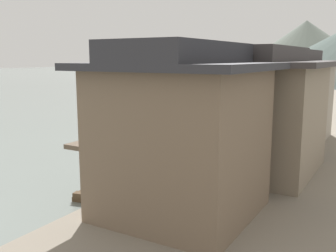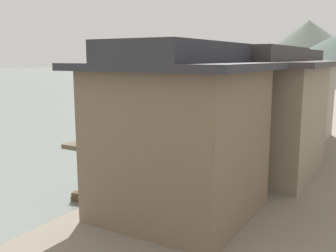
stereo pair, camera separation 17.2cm
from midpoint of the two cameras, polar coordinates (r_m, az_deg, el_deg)
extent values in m
cube|color=#423328|center=(39.13, 13.69, 0.62)|extent=(1.99, 4.14, 0.29)
cube|color=#423328|center=(40.91, 13.88, 1.40)|extent=(1.02, 0.58, 0.26)
cube|color=#423328|center=(37.26, 13.53, 0.59)|extent=(1.02, 0.58, 0.26)
cube|color=#423328|center=(39.13, 12.98, 0.92)|extent=(0.91, 3.42, 0.08)
cube|color=#423328|center=(39.08, 14.43, 0.85)|extent=(0.91, 3.42, 0.08)
ellipsoid|color=olive|center=(39.07, 13.72, 1.21)|extent=(1.25, 1.54, 0.53)
cube|color=#232326|center=(65.57, 16.79, 4.12)|extent=(2.47, 5.15, 0.20)
cube|color=#232326|center=(67.95, 16.64, 4.48)|extent=(0.87, 0.59, 0.18)
cube|color=#232326|center=(63.15, 16.96, 4.07)|extent=(0.87, 0.59, 0.18)
cube|color=#232326|center=(65.53, 16.44, 4.25)|extent=(1.55, 4.42, 0.08)
cube|color=#232326|center=(65.59, 17.14, 4.22)|extent=(1.55, 4.42, 0.08)
ellipsoid|color=olive|center=(65.54, 16.80, 4.39)|extent=(1.10, 1.30, 0.44)
cube|color=brown|center=(19.19, -9.74, -9.04)|extent=(1.90, 3.59, 0.22)
cube|color=brown|center=(20.45, -7.75, -7.17)|extent=(1.09, 0.59, 0.20)
cube|color=brown|center=(17.83, -12.07, -9.91)|extent=(1.09, 0.59, 0.20)
cube|color=brown|center=(19.38, -11.17, -8.43)|extent=(0.75, 2.86, 0.08)
cube|color=brown|center=(18.91, -8.30, -8.81)|extent=(0.75, 2.86, 0.08)
ellipsoid|color=olive|center=(19.06, -9.77, -7.93)|extent=(1.34, 1.64, 0.57)
cube|color=brown|center=(58.72, 17.79, 3.48)|extent=(2.12, 4.01, 0.30)
cube|color=brown|center=(60.45, 17.74, 3.93)|extent=(1.08, 0.62, 0.27)
cube|color=brown|center=(56.93, 17.87, 3.58)|extent=(1.08, 0.62, 0.27)
cube|color=brown|center=(58.68, 17.28, 3.69)|extent=(0.97, 3.24, 0.08)
cube|color=brown|center=(58.72, 18.31, 3.64)|extent=(0.97, 3.24, 0.08)
cube|color=brown|center=(57.54, 12.18, 3.60)|extent=(5.52, 2.69, 0.29)
cube|color=brown|center=(57.60, 14.79, 3.78)|extent=(0.61, 0.90, 0.26)
cube|color=brown|center=(57.54, 9.58, 3.96)|extent=(0.61, 0.90, 0.26)
cube|color=brown|center=(57.94, 12.18, 3.83)|extent=(4.77, 1.74, 0.08)
cube|color=brown|center=(57.11, 12.19, 3.74)|extent=(4.77, 1.74, 0.08)
ellipsoid|color=olive|center=(57.50, 12.19, 3.97)|extent=(1.36, 1.16, 0.45)
cube|color=#232326|center=(46.22, 15.17, 1.94)|extent=(1.21, 5.13, 0.25)
cube|color=#232326|center=(48.51, 15.85, 2.55)|extent=(0.93, 0.39, 0.22)
cube|color=#232326|center=(43.88, 14.44, 1.87)|extent=(0.93, 0.39, 0.22)
cube|color=#232326|center=(46.31, 14.61, 2.18)|extent=(0.26, 4.60, 0.08)
cube|color=#232326|center=(46.10, 15.74, 2.10)|extent=(0.26, 4.60, 0.08)
cube|color=#232326|center=(44.60, -0.49, 1.97)|extent=(5.43, 2.04, 0.19)
cube|color=#232326|center=(43.82, 2.63, 2.06)|extent=(0.53, 0.89, 0.17)
cube|color=#232326|center=(45.45, -3.51, 2.34)|extent=(0.53, 0.89, 0.17)
cube|color=#232326|center=(44.97, -0.32, 2.21)|extent=(4.76, 1.11, 0.08)
cube|color=#232326|center=(44.18, -0.67, 2.07)|extent=(4.76, 1.11, 0.08)
ellipsoid|color=olive|center=(44.55, -0.49, 2.38)|extent=(1.31, 1.06, 0.46)
cube|color=#75604C|center=(13.87, 2.07, -2.51)|extent=(5.04, 5.16, 5.20)
cube|color=brown|center=(15.42, -7.32, -1.31)|extent=(0.70, 5.16, 0.16)
cube|color=#2D2D33|center=(13.54, 2.14, 8.80)|extent=(5.94, 6.06, 0.24)
cube|color=#2D2D33|center=(13.54, 2.15, 10.79)|extent=(3.02, 6.06, 0.70)
cube|color=gray|center=(19.93, 12.77, 1.09)|extent=(5.92, 6.39, 5.20)
cube|color=#6E6151|center=(21.18, 4.23, 1.82)|extent=(0.70, 6.39, 0.16)
cube|color=#3D3838|center=(19.71, 13.08, 8.92)|extent=(6.82, 7.29, 0.24)
cube|color=#3D3838|center=(19.71, 13.13, 10.29)|extent=(3.55, 7.29, 0.70)
cube|color=gray|center=(27.76, 17.23, 3.34)|extent=(5.13, 6.76, 5.20)
cube|color=gray|center=(28.58, 11.54, 3.76)|extent=(0.70, 6.76, 0.16)
cube|color=#3D3838|center=(27.60, 17.53, 8.95)|extent=(6.03, 7.66, 0.24)
cube|color=#3D3838|center=(27.60, 17.58, 9.93)|extent=(3.08, 7.66, 0.70)
cylinder|color=#473828|center=(16.82, -5.71, -7.94)|extent=(0.20, 0.20, 0.87)
cylinder|color=#473828|center=(25.33, 7.93, -2.01)|extent=(0.20, 0.20, 0.75)
cone|color=slate|center=(138.03, 19.93, 10.61)|extent=(52.90, 52.90, 18.47)
cone|color=slate|center=(139.04, 19.79, 9.63)|extent=(54.32, 54.32, 13.73)
camera|label=1|loc=(0.09, -89.81, 0.03)|focal=41.36mm
camera|label=2|loc=(0.09, 90.19, -0.03)|focal=41.36mm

